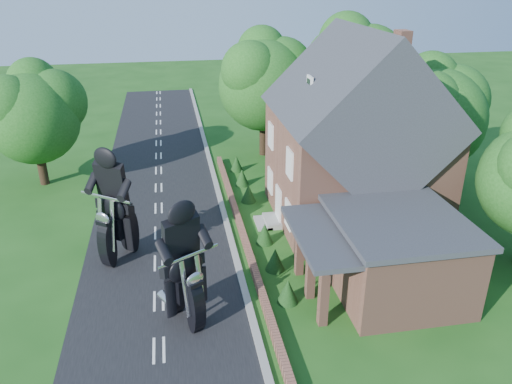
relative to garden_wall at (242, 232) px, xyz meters
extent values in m
plane|color=#194914|center=(-4.30, -5.00, -0.20)|extent=(120.00, 120.00, 0.00)
cube|color=black|center=(-4.30, -5.00, -0.19)|extent=(7.00, 80.00, 0.02)
cube|color=gray|center=(-0.65, -5.00, -0.14)|extent=(0.30, 80.00, 0.12)
cube|color=#8D5A48|center=(0.00, 0.00, 0.00)|extent=(0.30, 22.00, 0.40)
cube|color=#8D5A48|center=(6.20, 1.00, 2.80)|extent=(8.00, 8.00, 6.00)
cube|color=#2B2D33|center=(6.20, 1.00, 5.80)|extent=(8.48, 8.64, 8.48)
cube|color=#8D5A48|center=(8.20, 1.00, 9.00)|extent=(0.60, 0.90, 1.60)
cube|color=white|center=(3.60, 1.00, 7.30)|extent=(0.12, 0.80, 0.90)
cube|color=black|center=(3.54, 1.00, 7.30)|extent=(0.04, 0.55, 0.65)
cube|color=white|center=(2.14, 1.00, 0.85)|extent=(0.10, 1.10, 2.10)
cube|color=gray|center=(1.80, 1.00, -0.05)|extent=(0.80, 1.60, 0.30)
cube|color=gray|center=(1.30, 1.00, -0.12)|extent=(0.80, 1.60, 0.15)
cube|color=white|center=(2.14, -1.20, 1.40)|extent=(0.10, 1.10, 1.40)
cube|color=black|center=(2.12, -1.20, 1.40)|extent=(0.04, 0.92, 1.22)
cube|color=white|center=(2.14, 3.20, 1.40)|extent=(0.10, 1.10, 1.40)
cube|color=black|center=(2.12, 3.20, 1.40)|extent=(0.04, 0.92, 1.22)
cube|color=white|center=(2.14, -1.20, 4.10)|extent=(0.10, 1.10, 1.40)
cube|color=black|center=(2.12, -1.20, 4.10)|extent=(0.04, 0.92, 1.22)
cube|color=white|center=(2.14, 3.20, 4.10)|extent=(0.10, 1.10, 1.40)
cube|color=black|center=(2.12, 3.20, 4.10)|extent=(0.04, 0.92, 1.22)
cube|color=#8D5A48|center=(5.70, -5.80, 1.40)|extent=(5.00, 5.60, 3.20)
cube|color=#2B2D33|center=(5.70, -5.80, 3.12)|extent=(5.30, 5.94, 0.24)
cube|color=#2B2D33|center=(2.60, -5.80, 2.75)|extent=(2.60, 5.32, 0.22)
cube|color=#8D5A48|center=(2.00, -7.60, 1.20)|extent=(0.35, 0.35, 2.80)
cube|color=#8D5A48|center=(2.00, -5.80, 1.20)|extent=(0.35, 0.35, 2.80)
cube|color=#8D5A48|center=(2.00, -4.00, 1.20)|extent=(0.35, 0.35, 2.80)
cylinder|color=black|center=(12.20, 3.50, 1.30)|extent=(0.56, 0.56, 3.00)
sphere|color=#194D16|center=(12.20, 3.50, 4.45)|extent=(6.00, 6.00, 6.00)
sphere|color=#194D16|center=(13.55, 4.10, 5.35)|extent=(4.32, 4.32, 4.32)
sphere|color=#194D16|center=(11.15, 2.60, 5.65)|extent=(3.72, 3.72, 3.72)
sphere|color=#194D16|center=(12.30, 4.70, 6.55)|extent=(3.30, 3.30, 3.30)
cylinder|color=black|center=(9.70, 11.00, 1.60)|extent=(0.56, 0.56, 3.60)
sphere|color=#194D16|center=(9.70, 11.00, 5.38)|extent=(7.20, 7.20, 7.20)
sphere|color=#194D16|center=(11.32, 11.72, 6.46)|extent=(5.18, 5.18, 5.18)
sphere|color=#194D16|center=(8.44, 9.92, 6.82)|extent=(4.46, 4.46, 4.46)
sphere|color=#194D16|center=(9.80, 12.44, 7.90)|extent=(3.96, 3.96, 3.96)
cylinder|color=black|center=(3.70, 12.00, 1.50)|extent=(0.56, 0.56, 3.40)
sphere|color=#194D16|center=(3.70, 12.00, 4.96)|extent=(6.40, 6.40, 6.40)
sphere|color=#194D16|center=(5.14, 12.64, 5.92)|extent=(4.61, 4.61, 4.61)
sphere|color=#194D16|center=(2.58, 11.04, 6.24)|extent=(3.97, 3.97, 3.97)
sphere|color=#194D16|center=(3.80, 13.28, 7.20)|extent=(3.52, 3.52, 3.52)
cylinder|color=black|center=(-11.30, 9.00, 1.20)|extent=(0.56, 0.56, 2.80)
sphere|color=#194D16|center=(-11.30, 9.00, 4.14)|extent=(5.60, 5.60, 5.60)
sphere|color=#194D16|center=(-10.04, 9.56, 4.98)|extent=(4.03, 4.03, 4.03)
sphere|color=#194D16|center=(-12.28, 8.16, 5.26)|extent=(3.47, 3.47, 3.47)
sphere|color=#194D16|center=(-11.20, 10.12, 6.10)|extent=(3.08, 3.08, 3.08)
cone|color=black|center=(1.00, -6.00, 0.35)|extent=(0.90, 0.90, 1.10)
cone|color=black|center=(1.00, -3.50, 0.35)|extent=(0.90, 0.90, 1.10)
cone|color=black|center=(1.00, -1.00, 0.35)|extent=(0.90, 0.90, 1.10)
cone|color=black|center=(1.00, 4.00, 0.35)|extent=(0.90, 0.90, 1.10)
cone|color=black|center=(1.00, 6.50, 0.35)|extent=(0.90, 0.90, 1.10)
cone|color=black|center=(1.00, 9.00, 0.35)|extent=(0.90, 0.90, 1.10)
camera|label=1|loc=(-3.32, -22.62, 12.53)|focal=35.00mm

